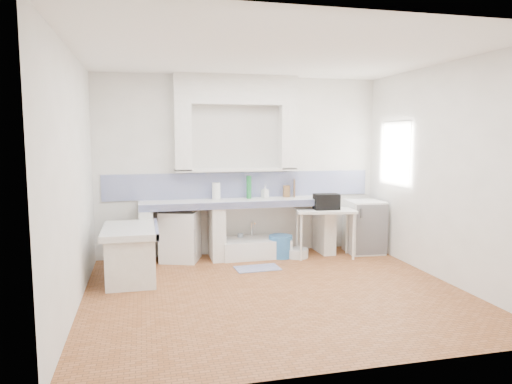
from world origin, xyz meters
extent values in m
plane|color=#9D5D35|center=(0.00, 0.00, 0.00)|extent=(4.50, 4.50, 0.00)
plane|color=white|center=(0.00, 0.00, 2.80)|extent=(4.50, 4.50, 0.00)
plane|color=white|center=(0.00, 2.00, 1.40)|extent=(4.50, 0.00, 4.50)
plane|color=white|center=(0.00, -2.00, 1.40)|extent=(4.50, 0.00, 4.50)
plane|color=white|center=(-2.25, 0.00, 1.40)|extent=(0.00, 4.50, 4.50)
plane|color=white|center=(2.25, 0.00, 1.40)|extent=(0.00, 4.50, 4.50)
cube|color=white|center=(-0.10, 1.88, 2.58)|extent=(1.90, 0.25, 0.45)
cube|color=#321B10|center=(2.42, 1.20, 1.60)|extent=(0.35, 0.86, 1.06)
cube|color=white|center=(2.28, 1.20, 1.98)|extent=(0.01, 0.84, 0.24)
cube|color=white|center=(-0.10, 1.70, 0.86)|extent=(3.00, 0.60, 0.08)
cube|color=navy|center=(-0.10, 1.42, 0.86)|extent=(3.00, 0.04, 0.10)
cube|color=white|center=(-1.50, 1.70, 0.41)|extent=(0.20, 0.55, 0.82)
cube|color=white|center=(-0.45, 1.70, 0.41)|extent=(0.20, 0.55, 0.82)
cube|color=white|center=(1.30, 1.70, 0.41)|extent=(0.20, 0.55, 0.82)
cube|color=white|center=(-1.70, 0.90, 0.66)|extent=(0.70, 1.10, 0.08)
cube|color=white|center=(-1.70, 0.90, 0.31)|extent=(0.60, 1.00, 0.62)
cube|color=navy|center=(-1.37, 0.90, 0.66)|extent=(0.04, 1.10, 0.10)
cube|color=navy|center=(0.00, 1.99, 1.10)|extent=(4.27, 0.03, 0.40)
cube|color=white|center=(-1.00, 1.72, 0.38)|extent=(0.67, 0.66, 0.76)
cube|color=white|center=(0.15, 1.69, 0.13)|extent=(1.06, 0.59, 0.25)
cube|color=white|center=(1.20, 1.41, 0.38)|extent=(0.97, 0.65, 0.04)
cube|color=white|center=(1.92, 1.54, 0.42)|extent=(0.59, 0.59, 0.84)
cylinder|color=red|center=(-0.10, 1.73, 0.12)|extent=(0.35, 0.35, 0.25)
cylinder|color=#DB4408|center=(0.13, 1.65, 0.13)|extent=(0.31, 0.31, 0.26)
cylinder|color=#3676BE|center=(0.53, 1.56, 0.17)|extent=(0.44, 0.44, 0.34)
cylinder|color=white|center=(0.77, 1.48, 0.07)|extent=(0.40, 0.40, 0.13)
cylinder|color=silver|center=(-0.05, 1.85, 0.17)|extent=(0.12, 0.12, 0.34)
cylinder|color=silver|center=(0.28, 1.85, 0.14)|extent=(0.07, 0.07, 0.28)
cube|color=black|center=(1.21, 1.39, 0.87)|extent=(0.40, 0.25, 0.24)
cylinder|color=#1A6D32|center=(0.09, 1.85, 1.08)|extent=(0.08, 0.08, 0.36)
cylinder|color=#1A6D32|center=(0.08, 1.81, 1.06)|extent=(0.08, 0.08, 0.32)
cube|color=olive|center=(0.71, 1.84, 0.99)|extent=(0.10, 0.08, 0.19)
cube|color=olive|center=(0.84, 1.85, 1.04)|extent=(0.07, 0.20, 0.28)
cylinder|color=white|center=(-0.43, 1.84, 1.03)|extent=(0.16, 0.16, 0.26)
imported|color=white|center=(0.35, 1.84, 1.00)|extent=(0.12, 0.12, 0.20)
cube|color=#3E458B|center=(0.02, 1.02, 0.01)|extent=(0.64, 0.39, 0.01)
camera|label=1|loc=(-1.51, -5.29, 1.87)|focal=32.95mm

